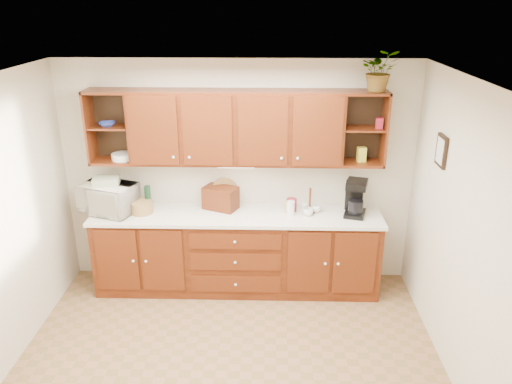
# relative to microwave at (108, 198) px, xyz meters

# --- Properties ---
(floor) EXTENTS (4.00, 4.00, 0.00)m
(floor) POSITION_rel_microwave_xyz_m (1.43, -1.46, -1.10)
(floor) COLOR #8D6241
(floor) RESTS_ON ground
(ceiling) EXTENTS (4.00, 4.00, 0.00)m
(ceiling) POSITION_rel_microwave_xyz_m (1.43, -1.46, 1.50)
(ceiling) COLOR white
(ceiling) RESTS_ON back_wall
(back_wall) EXTENTS (4.00, 0.00, 4.00)m
(back_wall) POSITION_rel_microwave_xyz_m (1.43, 0.29, 0.20)
(back_wall) COLOR beige
(back_wall) RESTS_ON floor
(right_wall) EXTENTS (0.00, 3.50, 3.50)m
(right_wall) POSITION_rel_microwave_xyz_m (3.43, -1.46, 0.20)
(right_wall) COLOR beige
(right_wall) RESTS_ON floor
(base_cabinets) EXTENTS (3.20, 0.60, 0.90)m
(base_cabinets) POSITION_rel_microwave_xyz_m (1.43, -0.01, -0.65)
(base_cabinets) COLOR #391406
(base_cabinets) RESTS_ON floor
(countertop) EXTENTS (3.24, 0.64, 0.04)m
(countertop) POSITION_rel_microwave_xyz_m (1.43, -0.02, -0.18)
(countertop) COLOR silver
(countertop) RESTS_ON base_cabinets
(upper_cabinets) EXTENTS (3.20, 0.33, 0.80)m
(upper_cabinets) POSITION_rel_microwave_xyz_m (1.44, 0.13, 0.79)
(upper_cabinets) COLOR #391406
(upper_cabinets) RESTS_ON back_wall
(undercabinet_light) EXTENTS (0.40, 0.05, 0.02)m
(undercabinet_light) POSITION_rel_microwave_xyz_m (1.43, 0.07, 0.37)
(undercabinet_light) COLOR white
(undercabinet_light) RESTS_ON upper_cabinets
(framed_picture) EXTENTS (0.03, 0.24, 0.30)m
(framed_picture) POSITION_rel_microwave_xyz_m (3.41, -0.56, 0.75)
(framed_picture) COLOR black
(framed_picture) RESTS_ON right_wall
(wicker_basket) EXTENTS (0.33, 0.33, 0.14)m
(wicker_basket) POSITION_rel_microwave_xyz_m (0.37, -0.02, -0.09)
(wicker_basket) COLOR #9E7942
(wicker_basket) RESTS_ON countertop
(microwave) EXTENTS (0.69, 0.58, 0.33)m
(microwave) POSITION_rel_microwave_xyz_m (0.00, 0.00, 0.00)
(microwave) COLOR beige
(microwave) RESTS_ON countertop
(towel_stack) EXTENTS (0.31, 0.25, 0.08)m
(towel_stack) POSITION_rel_microwave_xyz_m (0.00, 0.00, 0.21)
(towel_stack) COLOR #E3C16B
(towel_stack) RESTS_ON microwave
(wine_bottle) EXTENTS (0.09, 0.09, 0.28)m
(wine_bottle) POSITION_rel_microwave_xyz_m (0.43, 0.07, -0.02)
(wine_bottle) COLOR #11331B
(wine_bottle) RESTS_ON countertop
(woven_tray) EXTENTS (0.34, 0.19, 0.33)m
(woven_tray) POSITION_rel_microwave_xyz_m (1.28, 0.23, -0.15)
(woven_tray) COLOR #9E7942
(woven_tray) RESTS_ON countertop
(bread_box) EXTENTS (0.43, 0.36, 0.26)m
(bread_box) POSITION_rel_microwave_xyz_m (1.25, 0.13, -0.03)
(bread_box) COLOR #391406
(bread_box) RESTS_ON countertop
(mug_tree) EXTENTS (0.27, 0.27, 0.30)m
(mug_tree) POSITION_rel_microwave_xyz_m (2.25, 0.03, -0.12)
(mug_tree) COLOR #391406
(mug_tree) RESTS_ON countertop
(canister_red) EXTENTS (0.12, 0.12, 0.15)m
(canister_red) POSITION_rel_microwave_xyz_m (2.05, 0.08, -0.09)
(canister_red) COLOR maroon
(canister_red) RESTS_ON countertop
(canister_white) EXTENTS (0.10, 0.10, 0.17)m
(canister_white) POSITION_rel_microwave_xyz_m (2.04, -0.05, -0.08)
(canister_white) COLOR white
(canister_white) RESTS_ON countertop
(canister_yellow) EXTENTS (0.09, 0.09, 0.12)m
(canister_yellow) POSITION_rel_microwave_xyz_m (2.03, 0.01, -0.10)
(canister_yellow) COLOR gold
(canister_yellow) RESTS_ON countertop
(coffee_maker) EXTENTS (0.28, 0.33, 0.40)m
(coffee_maker) POSITION_rel_microwave_xyz_m (2.75, 0.00, 0.03)
(coffee_maker) COLOR black
(coffee_maker) RESTS_ON countertop
(bowl_stack) EXTENTS (0.21, 0.21, 0.04)m
(bowl_stack) POSITION_rel_microwave_xyz_m (0.04, 0.11, 0.82)
(bowl_stack) COLOR #293C98
(bowl_stack) RESTS_ON upper_cabinets
(plate_stack) EXTENTS (0.25, 0.25, 0.07)m
(plate_stack) POSITION_rel_microwave_xyz_m (0.17, 0.12, 0.45)
(plate_stack) COLOR white
(plate_stack) RESTS_ON upper_cabinets
(pantry_box_yellow) EXTENTS (0.10, 0.08, 0.16)m
(pantry_box_yellow) POSITION_rel_microwave_xyz_m (2.80, 0.12, 0.50)
(pantry_box_yellow) COLOR gold
(pantry_box_yellow) RESTS_ON upper_cabinets
(pantry_box_red) EXTENTS (0.08, 0.07, 0.11)m
(pantry_box_red) POSITION_rel_microwave_xyz_m (2.95, 0.09, 0.85)
(pantry_box_red) COLOR maroon
(pantry_box_red) RESTS_ON upper_cabinets
(potted_plant) EXTENTS (0.40, 0.35, 0.42)m
(potted_plant) POSITION_rel_microwave_xyz_m (2.91, 0.08, 1.40)
(potted_plant) COLOR #999999
(potted_plant) RESTS_ON upper_cabinets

